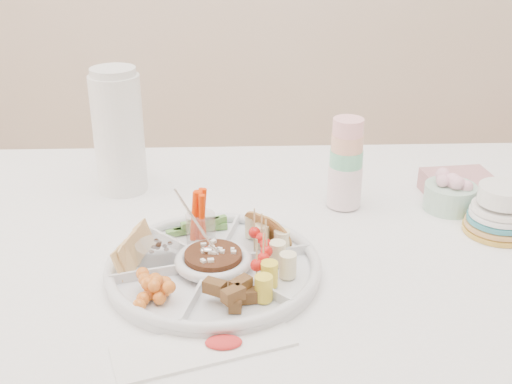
{
  "coord_description": "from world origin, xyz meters",
  "views": [
    {
      "loc": [
        -0.1,
        -1.13,
        1.38
      ],
      "look_at": [
        -0.06,
        -0.04,
        0.88
      ],
      "focal_mm": 45.0,
      "sensor_mm": 36.0,
      "label": 1
    }
  ],
  "objects_px": {
    "dining_table": "(282,384)",
    "thermos": "(118,130)",
    "party_tray": "(213,264)",
    "plate_stack": "(500,212)"
  },
  "relations": [
    {
      "from": "dining_table",
      "to": "thermos",
      "type": "height_order",
      "value": "thermos"
    },
    {
      "from": "dining_table",
      "to": "party_tray",
      "type": "bearing_deg",
      "value": -135.45
    },
    {
      "from": "dining_table",
      "to": "thermos",
      "type": "distance_m",
      "value": 0.68
    },
    {
      "from": "dining_table",
      "to": "plate_stack",
      "type": "bearing_deg",
      "value": 0.39
    },
    {
      "from": "dining_table",
      "to": "thermos",
      "type": "xyz_separation_m",
      "value": [
        -0.36,
        0.24,
        0.52
      ]
    },
    {
      "from": "plate_stack",
      "to": "thermos",
      "type": "bearing_deg",
      "value": 163.15
    },
    {
      "from": "thermos",
      "to": "plate_stack",
      "type": "relative_size",
      "value": 2.1
    },
    {
      "from": "dining_table",
      "to": "thermos",
      "type": "bearing_deg",
      "value": 145.98
    },
    {
      "from": "dining_table",
      "to": "thermos",
      "type": "relative_size",
      "value": 5.22
    },
    {
      "from": "dining_table",
      "to": "party_tray",
      "type": "xyz_separation_m",
      "value": [
        -0.14,
        -0.14,
        0.4
      ]
    }
  ]
}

